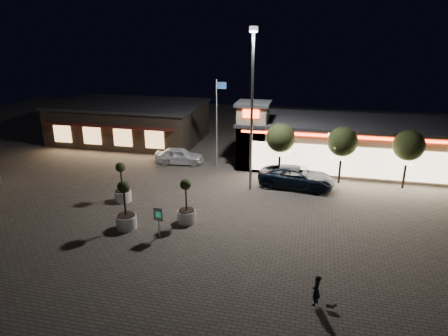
% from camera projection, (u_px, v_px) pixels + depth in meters
% --- Properties ---
extents(ground, '(90.00, 90.00, 0.00)m').
position_uv_depth(ground, '(198.00, 232.00, 25.20)').
color(ground, '#62594F').
rests_on(ground, ground).
extents(retail_building, '(20.40, 8.40, 6.10)m').
position_uv_depth(retail_building, '(344.00, 143.00, 37.00)').
color(retail_building, gray).
rests_on(retail_building, ground).
extents(restaurant_building, '(16.40, 11.00, 4.30)m').
position_uv_depth(restaurant_building, '(130.00, 121.00, 45.87)').
color(restaurant_building, '#382D23').
rests_on(restaurant_building, ground).
extents(floodlight_pole, '(0.60, 0.40, 12.38)m').
position_uv_depth(floodlight_pole, '(252.00, 102.00, 29.84)').
color(floodlight_pole, gray).
rests_on(floodlight_pole, ground).
extents(flagpole, '(0.95, 0.10, 8.00)m').
position_uv_depth(flagpole, '(218.00, 116.00, 36.02)').
color(flagpole, white).
rests_on(flagpole, ground).
extents(string_tree_a, '(2.42, 2.42, 4.79)m').
position_uv_depth(string_tree_a, '(280.00, 138.00, 33.30)').
color(string_tree_a, '#332319').
rests_on(string_tree_a, ground).
extents(string_tree_b, '(2.42, 2.42, 4.79)m').
position_uv_depth(string_tree_b, '(343.00, 142.00, 32.23)').
color(string_tree_b, '#332319').
rests_on(string_tree_b, ground).
extents(string_tree_c, '(2.42, 2.42, 4.79)m').
position_uv_depth(string_tree_c, '(409.00, 146.00, 31.16)').
color(string_tree_c, '#332319').
rests_on(string_tree_c, ground).
extents(pickup_truck, '(6.33, 3.39, 1.69)m').
position_uv_depth(pickup_truck, '(297.00, 177.00, 32.28)').
color(pickup_truck, black).
rests_on(pickup_truck, ground).
extents(white_sedan, '(4.83, 2.45, 1.58)m').
position_uv_depth(white_sedan, '(179.00, 156.00, 37.92)').
color(white_sedan, white).
rests_on(white_sedan, ground).
extents(pedestrian, '(0.56, 0.66, 1.53)m').
position_uv_depth(pedestrian, '(316.00, 290.00, 18.37)').
color(pedestrian, black).
rests_on(pedestrian, ground).
extents(dog, '(0.47, 0.17, 0.25)m').
position_uv_depth(dog, '(332.00, 305.00, 18.15)').
color(dog, '#59514C').
rests_on(dog, ground).
extents(planter_left, '(1.23, 1.23, 3.03)m').
position_uv_depth(planter_left, '(122.00, 189.00, 29.56)').
color(planter_left, white).
rests_on(planter_left, ground).
extents(planter_mid, '(1.32, 1.32, 3.25)m').
position_uv_depth(planter_mid, '(126.00, 214.00, 25.47)').
color(planter_mid, white).
rests_on(planter_mid, ground).
extents(planter_right, '(1.23, 1.23, 3.03)m').
position_uv_depth(planter_right, '(186.00, 209.00, 26.30)').
color(planter_right, white).
rests_on(planter_right, ground).
extents(valet_sign, '(0.65, 0.18, 1.98)m').
position_uv_depth(valet_sign, '(159.00, 217.00, 24.18)').
color(valet_sign, gray).
rests_on(valet_sign, ground).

